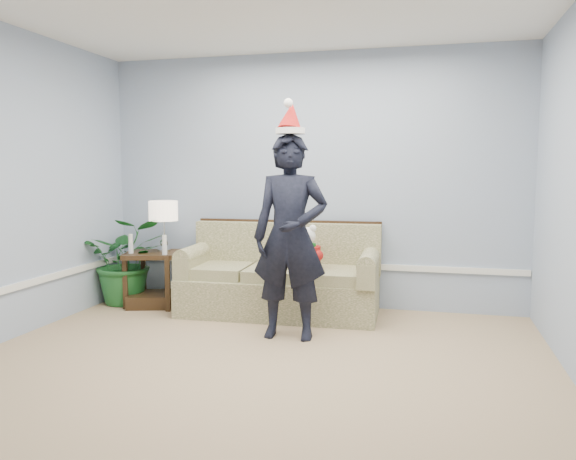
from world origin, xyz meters
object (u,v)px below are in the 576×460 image
(sofa, at_px, (281,281))
(side_table, at_px, (155,285))
(houseplant, at_px, (127,260))
(man, at_px, (290,237))
(table_lamp, at_px, (163,213))
(teddy_bear, at_px, (307,253))

(sofa, xyz_separation_m, side_table, (-1.39, -0.05, -0.10))
(side_table, relative_size, houseplant, 0.76)
(side_table, bearing_deg, sofa, 2.16)
(side_table, height_order, houseplant, houseplant)
(side_table, height_order, man, man)
(table_lamp, height_order, houseplant, table_lamp)
(sofa, height_order, houseplant, houseplant)
(table_lamp, bearing_deg, sofa, -0.25)
(houseplant, bearing_deg, teddy_bear, -2.22)
(houseplant, bearing_deg, side_table, -6.06)
(sofa, xyz_separation_m, table_lamp, (-1.31, 0.01, 0.68))
(sofa, height_order, teddy_bear, sofa)
(teddy_bear, bearing_deg, houseplant, -167.10)
(sofa, relative_size, houseplant, 2.12)
(table_lamp, relative_size, houseplant, 0.58)
(sofa, distance_m, man, 1.03)
(sofa, relative_size, teddy_bear, 4.51)
(man, xyz_separation_m, teddy_bear, (-0.01, 0.72, -0.24))
(sofa, bearing_deg, table_lamp, 177.61)
(table_lamp, xyz_separation_m, teddy_bear, (1.60, -0.10, -0.36))
(sofa, distance_m, side_table, 1.40)
(houseplant, distance_m, man, 2.24)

